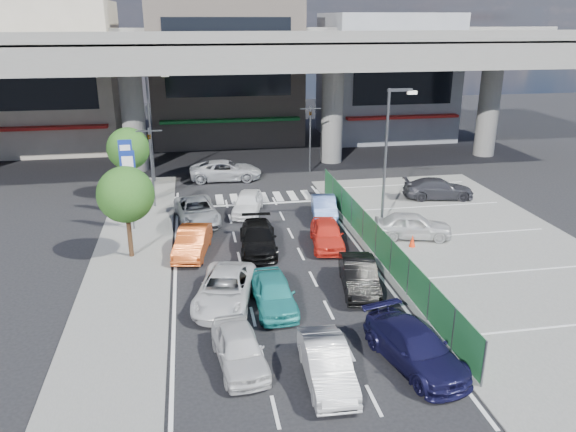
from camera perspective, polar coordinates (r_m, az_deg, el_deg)
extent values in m
plane|color=black|center=(26.27, -0.85, -6.69)|extent=(120.00, 120.00, 0.00)
cube|color=slate|center=(31.45, 18.75, -3.15)|extent=(12.00, 28.00, 0.06)
cube|color=slate|center=(29.79, -15.57, -4.02)|extent=(4.00, 30.00, 0.12)
cylinder|color=slate|center=(46.10, -15.42, 9.36)|extent=(1.80, 1.80, 8.00)
cylinder|color=slate|center=(47.37, 4.50, 10.25)|extent=(1.80, 1.80, 8.00)
cylinder|color=slate|center=(52.61, 19.68, 10.12)|extent=(1.80, 1.80, 8.00)
cube|color=slate|center=(45.49, -5.54, 16.18)|extent=(64.00, 14.00, 2.00)
cube|color=slate|center=(38.67, -4.72, 17.55)|extent=(64.00, 0.40, 0.90)
cube|color=slate|center=(52.21, -6.24, 18.01)|extent=(64.00, 0.40, 0.90)
cube|color=#A99F88|center=(56.84, -23.07, 12.89)|extent=(12.00, 10.00, 13.00)
cube|color=#B01915|center=(52.39, -23.68, 8.25)|extent=(10.80, 1.60, 0.25)
cube|color=black|center=(51.92, -24.33, 12.96)|extent=(9.60, 0.10, 5.85)
cube|color=gray|center=(56.54, -6.46, 15.27)|extent=(14.00, 10.00, 15.00)
cube|color=#16712D|center=(52.05, -5.87, 9.71)|extent=(12.60, 1.60, 0.25)
cube|color=black|center=(51.49, -6.09, 15.71)|extent=(11.20, 0.10, 6.75)
cube|color=gray|center=(58.95, 9.85, 13.81)|extent=(12.00, 10.00, 12.00)
cube|color=#B01915|center=(54.62, 11.45, 9.89)|extent=(10.80, 1.60, 0.25)
cube|color=black|center=(54.21, 11.70, 13.86)|extent=(9.60, 0.10, 5.40)
cylinder|color=#595B60|center=(36.48, -13.65, 4.69)|extent=(0.14, 0.14, 5.20)
cube|color=#595B60|center=(35.96, -13.96, 8.39)|extent=(1.60, 0.08, 0.08)
imported|color=black|center=(36.02, -13.92, 7.92)|extent=(0.26, 1.24, 0.50)
cylinder|color=#595B60|center=(44.19, 2.25, 7.77)|extent=(0.14, 0.14, 5.20)
cube|color=#595B60|center=(43.76, 2.29, 10.85)|extent=(1.60, 0.08, 0.08)
imported|color=black|center=(43.81, 2.29, 10.46)|extent=(0.26, 1.24, 0.50)
cylinder|color=#595B60|center=(32.08, 9.85, 5.54)|extent=(0.16, 0.16, 8.00)
cube|color=#595B60|center=(31.60, 11.31, 12.44)|extent=(1.40, 0.15, 0.15)
cube|color=silver|center=(31.87, 12.49, 12.15)|extent=(0.50, 0.22, 0.18)
cylinder|color=#595B60|center=(42.05, -13.80, 8.57)|extent=(0.16, 0.16, 8.00)
cube|color=#595B60|center=(41.49, -13.40, 13.91)|extent=(1.40, 0.15, 0.15)
cube|color=silver|center=(41.47, -12.39, 13.77)|extent=(0.50, 0.22, 0.18)
cylinder|color=#595B60|center=(33.17, -15.51, 0.34)|extent=(0.10, 0.10, 2.20)
cube|color=navy|center=(32.56, -15.84, 3.83)|extent=(0.80, 0.12, 3.00)
cube|color=white|center=(32.50, -15.85, 3.80)|extent=(0.60, 0.02, 2.40)
cylinder|color=#595B60|center=(36.05, -15.76, 1.85)|extent=(0.10, 0.10, 2.20)
cube|color=navy|center=(35.49, -16.07, 5.08)|extent=(0.80, 0.12, 3.00)
cube|color=white|center=(35.43, -16.08, 5.05)|extent=(0.60, 0.02, 2.40)
cylinder|color=#382314|center=(29.37, -15.77, -1.98)|extent=(0.24, 0.24, 2.40)
sphere|color=#1D4814|center=(28.66, -16.17, 2.11)|extent=(2.80, 2.80, 2.80)
cylinder|color=#382314|center=(39.39, -15.63, 3.49)|extent=(0.24, 0.24, 2.40)
sphere|color=#1D4814|center=(38.86, -15.93, 6.61)|extent=(2.80, 2.80, 2.80)
imported|color=silver|center=(20.25, -4.97, -13.23)|extent=(2.02, 4.09, 1.34)
imported|color=silver|center=(19.43, 3.96, -14.76)|extent=(1.56, 4.13, 1.34)
imported|color=black|center=(20.68, 12.78, -12.87)|extent=(2.98, 5.07, 1.38)
imported|color=silver|center=(24.26, -6.42, -7.38)|extent=(3.33, 5.24, 1.35)
imported|color=teal|center=(23.77, -1.46, -7.80)|extent=(1.72, 4.08, 1.38)
imported|color=black|center=(25.44, 7.23, -6.04)|extent=(2.11, 4.37, 1.38)
imported|color=#CB4F1D|center=(29.35, -9.68, -2.59)|extent=(2.23, 4.39, 1.38)
imported|color=black|center=(29.49, -3.06, -2.25)|extent=(2.22, 4.74, 1.34)
imported|color=red|center=(30.01, 3.98, -1.84)|extent=(2.16, 4.23, 1.38)
imported|color=#999CA0|center=(33.93, -9.25, 0.52)|extent=(2.92, 5.22, 1.38)
imported|color=white|center=(35.05, -4.12, 1.34)|extent=(2.56, 4.32, 1.38)
imported|color=#5876BC|center=(34.23, 3.69, 0.84)|extent=(1.98, 4.14, 1.31)
imported|color=silver|center=(42.55, -6.34, 4.63)|extent=(5.44, 2.69, 1.48)
imported|color=silver|center=(31.67, 12.55, -0.93)|extent=(4.52, 2.74, 1.44)
imported|color=#313137|center=(39.08, 15.03, 2.71)|extent=(4.90, 2.63, 1.35)
cone|color=red|center=(30.57, 12.52, -2.46)|extent=(0.41, 0.41, 0.67)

